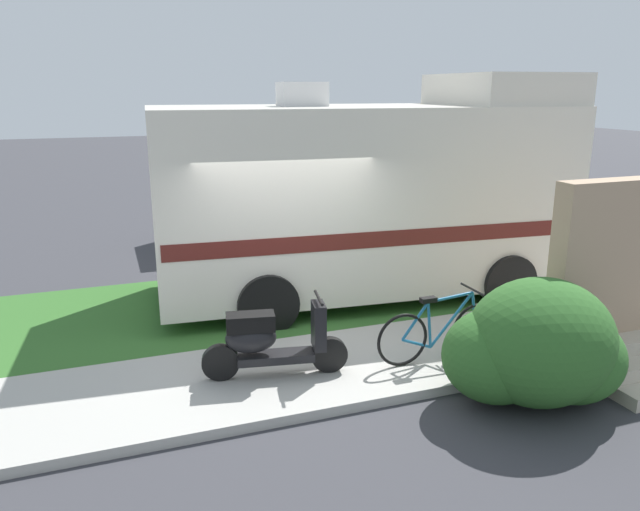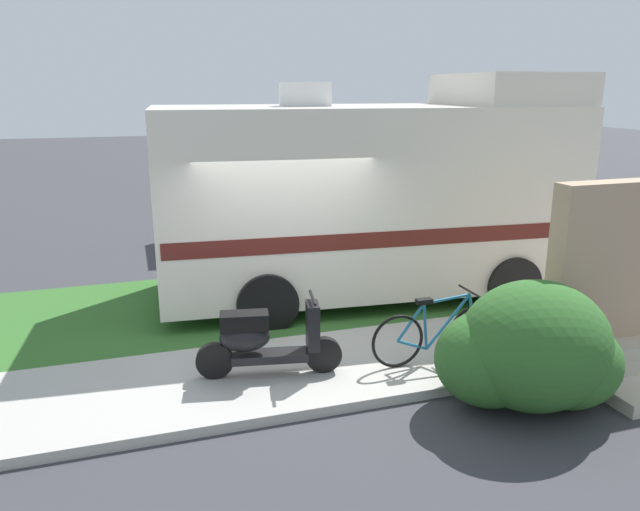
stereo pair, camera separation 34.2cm
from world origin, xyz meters
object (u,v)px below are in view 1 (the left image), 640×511
motorhome_rv (368,194)px  bicycle (440,331)px  scooter (270,340)px  pickup_truck_near (270,196)px  bottle_green (541,333)px

motorhome_rv → bicycle: (-0.31, -2.92, -1.25)m
scooter → pickup_truck_near: size_ratio=0.34×
bicycle → pickup_truck_near: size_ratio=0.34×
motorhome_rv → scooter: motorhome_rv is taller
motorhome_rv → bottle_green: 3.52m
bicycle → motorhome_rv: bearing=83.9°
scooter → pickup_truck_near: bearing=74.2°
scooter → bicycle: (2.12, -0.30, -0.07)m
bicycle → bottle_green: bearing=0.0°
motorhome_rv → pickup_truck_near: 4.64m
motorhome_rv → bottle_green: (1.27, -2.92, -1.51)m
motorhome_rv → bicycle: size_ratio=3.96×
bicycle → bottle_green: bicycle is taller
scooter → pickup_truck_near: (2.04, 7.19, 0.43)m
scooter → pickup_truck_near: 7.49m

